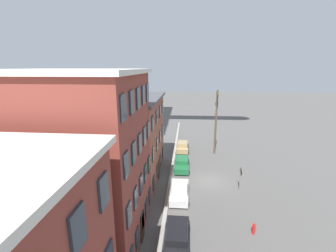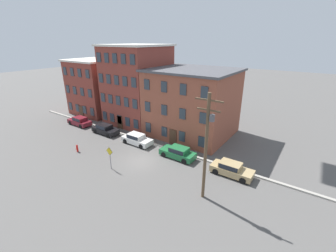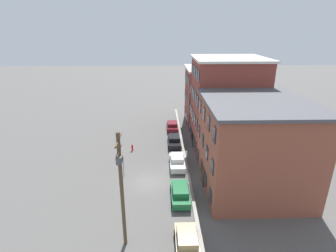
{
  "view_description": "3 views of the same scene",
  "coord_description": "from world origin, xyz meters",
  "px_view_note": "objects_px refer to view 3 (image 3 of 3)",
  "views": [
    {
      "loc": [
        -24.05,
        2.73,
        12.95
      ],
      "look_at": [
        -1.6,
        4.66,
        7.02
      ],
      "focal_mm": 24.0,
      "sensor_mm": 36.0,
      "label": 1
    },
    {
      "loc": [
        16.02,
        -17.37,
        13.52
      ],
      "look_at": [
        1.39,
        3.71,
        3.6
      ],
      "focal_mm": 24.0,
      "sensor_mm": 36.0,
      "label": 2
    },
    {
      "loc": [
        25.69,
        1.37,
        16.38
      ],
      "look_at": [
        -1.62,
        2.11,
        6.19
      ],
      "focal_mm": 28.0,
      "sensor_mm": 36.0,
      "label": 3
    }
  ],
  "objects_px": {
    "car_maroon": "(172,126)",
    "car_tan": "(187,243)",
    "fire_hydrant": "(132,147)",
    "car_green": "(180,193)",
    "car_black": "(174,140)",
    "utility_pole": "(121,186)",
    "caution_sign": "(123,162)",
    "car_white": "(177,161)"
  },
  "relations": [
    {
      "from": "car_white",
      "to": "car_green",
      "type": "height_order",
      "value": "same"
    },
    {
      "from": "car_white",
      "to": "caution_sign",
      "type": "relative_size",
      "value": 1.65
    },
    {
      "from": "utility_pole",
      "to": "car_maroon",
      "type": "bearing_deg",
      "value": 169.08
    },
    {
      "from": "utility_pole",
      "to": "fire_hydrant",
      "type": "bearing_deg",
      "value": -176.11
    },
    {
      "from": "car_white",
      "to": "fire_hydrant",
      "type": "bearing_deg",
      "value": -127.57
    },
    {
      "from": "car_black",
      "to": "utility_pole",
      "type": "xyz_separation_m",
      "value": [
        19.05,
        -4.9,
        4.7
      ]
    },
    {
      "from": "car_black",
      "to": "car_maroon",
      "type": "bearing_deg",
      "value": -179.98
    },
    {
      "from": "car_maroon",
      "to": "car_tan",
      "type": "distance_m",
      "value": 26.2
    },
    {
      "from": "car_black",
      "to": "car_white",
      "type": "distance_m",
      "value": 6.44
    },
    {
      "from": "car_black",
      "to": "car_green",
      "type": "distance_m",
      "value": 13.24
    },
    {
      "from": "car_maroon",
      "to": "caution_sign",
      "type": "relative_size",
      "value": 1.65
    },
    {
      "from": "car_black",
      "to": "car_tan",
      "type": "relative_size",
      "value": 1.0
    },
    {
      "from": "car_green",
      "to": "caution_sign",
      "type": "distance_m",
      "value": 8.06
    },
    {
      "from": "car_maroon",
      "to": "utility_pole",
      "type": "height_order",
      "value": "utility_pole"
    },
    {
      "from": "car_green",
      "to": "fire_hydrant",
      "type": "height_order",
      "value": "car_green"
    },
    {
      "from": "caution_sign",
      "to": "utility_pole",
      "type": "distance_m",
      "value": 11.34
    },
    {
      "from": "car_green",
      "to": "car_tan",
      "type": "relative_size",
      "value": 1.0
    },
    {
      "from": "car_white",
      "to": "utility_pole",
      "type": "relative_size",
      "value": 0.45
    },
    {
      "from": "car_tan",
      "to": "caution_sign",
      "type": "relative_size",
      "value": 1.65
    },
    {
      "from": "car_maroon",
      "to": "car_tan",
      "type": "bearing_deg",
      "value": 0.08
    },
    {
      "from": "caution_sign",
      "to": "fire_hydrant",
      "type": "height_order",
      "value": "caution_sign"
    },
    {
      "from": "car_white",
      "to": "car_tan",
      "type": "distance_m",
      "value": 13.43
    },
    {
      "from": "car_green",
      "to": "utility_pole",
      "type": "distance_m",
      "value": 8.92
    },
    {
      "from": "car_green",
      "to": "utility_pole",
      "type": "relative_size",
      "value": 0.45
    },
    {
      "from": "car_white",
      "to": "car_green",
      "type": "xyz_separation_m",
      "value": [
        6.8,
        -0.08,
        0.0
      ]
    },
    {
      "from": "car_black",
      "to": "utility_pole",
      "type": "distance_m",
      "value": 20.22
    },
    {
      "from": "caution_sign",
      "to": "car_tan",
      "type": "bearing_deg",
      "value": 29.42
    },
    {
      "from": "car_tan",
      "to": "utility_pole",
      "type": "relative_size",
      "value": 0.45
    },
    {
      "from": "fire_hydrant",
      "to": "car_green",
      "type": "bearing_deg",
      "value": 27.66
    },
    {
      "from": "car_white",
      "to": "caution_sign",
      "type": "height_order",
      "value": "caution_sign"
    },
    {
      "from": "car_maroon",
      "to": "car_green",
      "type": "distance_m",
      "value": 19.57
    },
    {
      "from": "car_maroon",
      "to": "car_white",
      "type": "relative_size",
      "value": 1.0
    },
    {
      "from": "car_tan",
      "to": "utility_pole",
      "type": "height_order",
      "value": "utility_pole"
    },
    {
      "from": "caution_sign",
      "to": "car_black",
      "type": "bearing_deg",
      "value": 142.69
    },
    {
      "from": "car_maroon",
      "to": "fire_hydrant",
      "type": "relative_size",
      "value": 4.58
    },
    {
      "from": "car_maroon",
      "to": "car_tan",
      "type": "relative_size",
      "value": 1.0
    },
    {
      "from": "car_green",
      "to": "fire_hydrant",
      "type": "relative_size",
      "value": 4.58
    },
    {
      "from": "car_green",
      "to": "utility_pole",
      "type": "bearing_deg",
      "value": -39.9
    },
    {
      "from": "car_maroon",
      "to": "fire_hydrant",
      "type": "xyz_separation_m",
      "value": [
        8.06,
        -6.07,
        -0.27
      ]
    },
    {
      "from": "car_tan",
      "to": "fire_hydrant",
      "type": "distance_m",
      "value": 19.14
    },
    {
      "from": "car_tan",
      "to": "car_white",
      "type": "bearing_deg",
      "value": 179.96
    },
    {
      "from": "car_green",
      "to": "caution_sign",
      "type": "bearing_deg",
      "value": -127.05
    }
  ]
}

